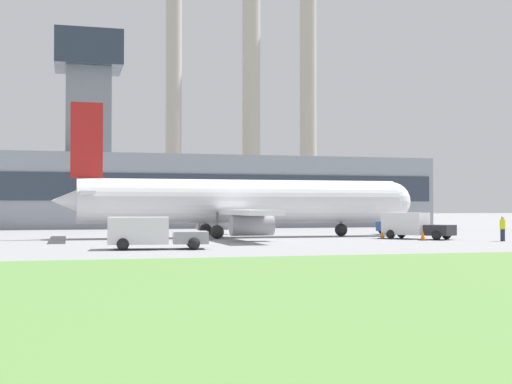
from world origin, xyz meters
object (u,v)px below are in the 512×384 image
baggage_truck (150,233)px  fuel_truck (413,226)px  airplane (238,202)px  pushback_tug (400,225)px  ground_crew_person (503,228)px

baggage_truck → fuel_truck: bearing=21.4°
airplane → baggage_truck: bearing=-120.9°
airplane → pushback_tug: (15.50, 2.72, -2.02)m
airplane → pushback_tug: size_ratio=7.48×
airplane → baggage_truck: (-8.54, -14.26, -1.89)m
ground_crew_person → fuel_truck: bearing=131.8°
baggage_truck → ground_crew_person: (25.22, 3.21, -0.03)m
fuel_truck → ground_crew_person: size_ratio=3.02×
airplane → fuel_truck: 13.82m
ground_crew_person → pushback_tug: bearing=94.9°
baggage_truck → fuel_truck: 22.34m
airplane → ground_crew_person: size_ratio=16.47×
baggage_truck → fuel_truck: (20.80, 8.15, 0.05)m
fuel_truck → airplane: bearing=153.5°
baggage_truck → fuel_truck: fuel_truck is taller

